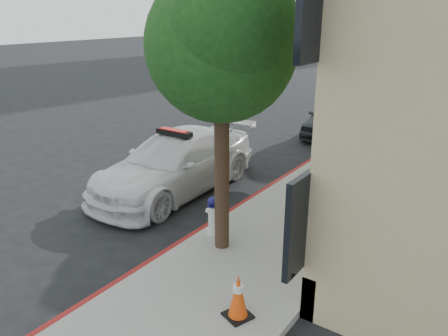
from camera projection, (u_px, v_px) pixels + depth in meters
ground at (179, 192)px, 12.44m from camera, size 120.00×120.00×0.00m
sidewalk at (401, 133)px, 18.19m from camera, size 3.20×50.00×0.15m
curb_strip at (365, 127)px, 19.02m from camera, size 0.12×50.00×0.15m
tree_near at (222, 45)px, 7.86m from camera, size 2.92×2.82×5.62m
tree_mid at (365, 34)px, 14.07m from camera, size 2.77×2.64×5.43m
tree_far at (421, 22)px, 20.17m from camera, size 3.10×3.00×5.81m
police_car at (175, 163)px, 12.29m from camera, size 2.34×5.67×1.79m
parked_car_mid at (332, 117)px, 17.97m from camera, size 2.29×4.49×1.46m
parked_car_far at (371, 89)px, 24.56m from camera, size 1.89×4.56×1.47m
fire_hydrant at (214, 216)px, 9.65m from camera, size 0.37×0.34×0.88m
traffic_cone at (238, 296)px, 7.00m from camera, size 0.53×0.53×0.78m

